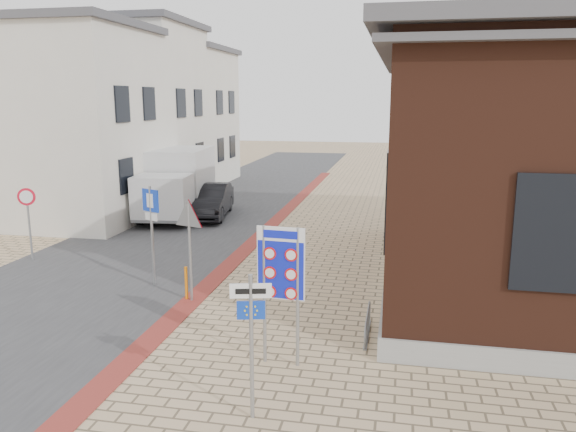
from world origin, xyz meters
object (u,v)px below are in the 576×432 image
Objects in this scene: box_truck at (177,183)px; parking_sign at (151,217)px; bollard at (186,283)px; border_sign at (281,267)px; essen_sign at (251,324)px; sedan at (210,201)px.

parking_sign is (3.02, -9.15, 0.43)m from box_truck.
parking_sign is at bearing 145.25° from bollard.
border_sign is 3.12× the size of bollard.
parking_sign is 3.16× the size of bollard.
border_sign is 1.13× the size of essen_sign.
box_truck is at bearing 113.37° from bollard.
border_sign is (6.12, -13.31, 1.28)m from sedan.
parking_sign is 2.22m from bollard.
box_truck is at bearing 124.07° from border_sign.
box_truck is at bearing 102.49° from essen_sign.
bollard is at bearing -73.27° from box_truck.
sedan is at bearing 124.61° from parking_sign.
box_truck is 6.59× the size of bollard.
bollard is at bearing -9.78° from parking_sign.
essen_sign reaches higher than sedan.
bollard is at bearing 107.97° from essen_sign.
parking_sign is (1.58, -9.31, 1.23)m from sedan.
parking_sign is at bearing -78.37° from box_truck.
parking_sign reaches higher than border_sign.
parking_sign is at bearing -89.37° from sedan.
box_truck reaches higher than bollard.
essen_sign is (-0.06, -2.00, -0.37)m from border_sign.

